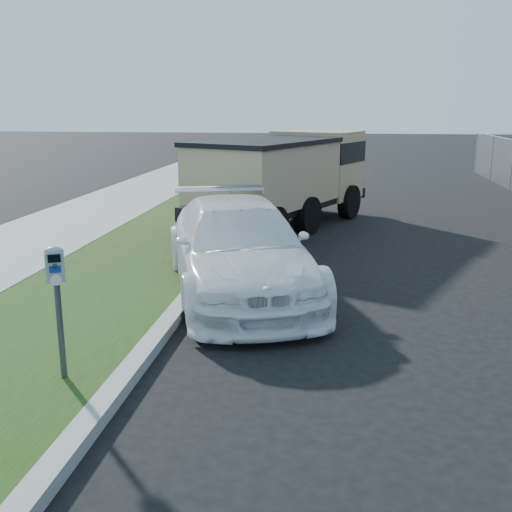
# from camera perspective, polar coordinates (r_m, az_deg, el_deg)

# --- Properties ---
(ground) EXTENTS (120.00, 120.00, 0.00)m
(ground) POSITION_cam_1_polar(r_m,az_deg,el_deg) (7.68, 9.52, -9.44)
(ground) COLOR black
(ground) RESTS_ON ground
(streetside) EXTENTS (6.12, 50.00, 0.15)m
(streetside) POSITION_cam_1_polar(r_m,az_deg,el_deg) (10.87, -21.57, -2.75)
(streetside) COLOR gray
(streetside) RESTS_ON ground
(parking_meter) EXTENTS (0.24, 0.21, 1.48)m
(parking_meter) POSITION_cam_1_polar(r_m,az_deg,el_deg) (6.71, -18.47, -2.51)
(parking_meter) COLOR #3F4247
(parking_meter) RESTS_ON ground
(white_wagon) EXTENTS (3.66, 5.60, 1.51)m
(white_wagon) POSITION_cam_1_polar(r_m,az_deg,el_deg) (9.97, -1.68, 0.88)
(white_wagon) COLOR white
(white_wagon) RESTS_ON ground
(dump_truck) EXTENTS (4.42, 6.34, 2.34)m
(dump_truck) POSITION_cam_1_polar(r_m,az_deg,el_deg) (15.52, 2.81, 7.79)
(dump_truck) COLOR black
(dump_truck) RESTS_ON ground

